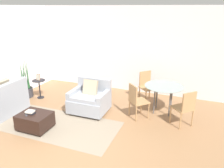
# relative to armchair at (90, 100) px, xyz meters

# --- Properties ---
(ground_plane) EXTENTS (20.00, 20.00, 0.00)m
(ground_plane) POSITION_rel_armchair_xyz_m (0.46, -1.87, -0.35)
(ground_plane) COLOR #936B47
(wall_back) EXTENTS (12.00, 0.06, 2.75)m
(wall_back) POSITION_rel_armchair_xyz_m (0.46, 1.96, 1.03)
(wall_back) COLOR white
(wall_back) RESTS_ON ground_plane
(area_rug) EXTENTS (2.92, 1.41, 0.01)m
(area_rug) POSITION_rel_armchair_xyz_m (-0.39, -0.96, -0.35)
(area_rug) COLOR gray
(area_rug) RESTS_ON ground_plane
(armchair) EXTENTS (0.98, 0.83, 0.88)m
(armchair) POSITION_rel_armchair_xyz_m (0.00, 0.00, 0.00)
(armchair) COLOR #999EA8
(armchair) RESTS_ON ground_plane
(ottoman) EXTENTS (0.71, 0.58, 0.39)m
(ottoman) POSITION_rel_armchair_xyz_m (-0.79, -1.27, -0.13)
(ottoman) COLOR black
(ottoman) RESTS_ON ground_plane
(book_stack) EXTENTS (0.23, 0.17, 0.06)m
(book_stack) POSITION_rel_armchair_xyz_m (-0.88, -1.29, 0.07)
(book_stack) COLOR black
(book_stack) RESTS_ON ottoman
(tv_remote_primary) EXTENTS (0.06, 0.14, 0.01)m
(tv_remote_primary) POSITION_rel_armchair_xyz_m (-0.90, -1.15, 0.05)
(tv_remote_primary) COLOR #333338
(tv_remote_primary) RESTS_ON ottoman
(tv_remote_secondary) EXTENTS (0.14, 0.13, 0.01)m
(tv_remote_secondary) POSITION_rel_armchair_xyz_m (-0.91, -1.39, 0.05)
(tv_remote_secondary) COLOR #333338
(tv_remote_secondary) RESTS_ON ottoman
(potted_plant) EXTENTS (0.34, 0.34, 1.27)m
(potted_plant) POSITION_rel_armchair_xyz_m (-2.31, 0.20, -0.05)
(potted_plant) COLOR #333338
(potted_plant) RESTS_ON ground_plane
(side_table) EXTENTS (0.39, 0.39, 0.58)m
(side_table) POSITION_rel_armchair_xyz_m (-1.88, 0.28, 0.06)
(side_table) COLOR black
(side_table) RESTS_ON ground_plane
(picture_frame) EXTENTS (0.13, 0.07, 0.19)m
(picture_frame) POSITION_rel_armchair_xyz_m (-1.88, 0.28, 0.33)
(picture_frame) COLOR #8C6647
(picture_frame) RESTS_ON side_table
(dining_table) EXTENTS (1.02, 1.02, 0.75)m
(dining_table) POSITION_rel_armchair_xyz_m (1.84, 0.69, 0.31)
(dining_table) COLOR #8C9E99
(dining_table) RESTS_ON ground_plane
(dining_chair_near_left) EXTENTS (0.59, 0.59, 0.90)m
(dining_chair_near_left) POSITION_rel_armchair_xyz_m (1.25, 0.10, 0.17)
(dining_chair_near_left) COLOR tan
(dining_chair_near_left) RESTS_ON ground_plane
(dining_chair_near_right) EXTENTS (0.59, 0.59, 0.90)m
(dining_chair_near_right) POSITION_rel_armchair_xyz_m (2.43, 0.10, 0.17)
(dining_chair_near_right) COLOR tan
(dining_chair_near_right) RESTS_ON ground_plane
(dining_chair_far_left) EXTENTS (0.59, 0.59, 0.90)m
(dining_chair_far_left) POSITION_rel_armchair_xyz_m (1.25, 1.28, 0.17)
(dining_chair_far_left) COLOR tan
(dining_chair_far_left) RESTS_ON ground_plane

